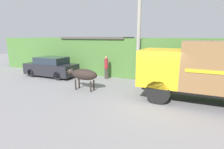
# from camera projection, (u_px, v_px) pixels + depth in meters

# --- Properties ---
(ground_plane) EXTENTS (60.00, 60.00, 0.00)m
(ground_plane) POSITION_uv_depth(u_px,v_px,m) (154.00, 100.00, 8.84)
(ground_plane) COLOR gray
(hillside_embankment) EXTENTS (32.00, 5.90, 3.03)m
(hillside_embankment) POSITION_uv_depth(u_px,v_px,m) (170.00, 57.00, 14.55)
(hillside_embankment) COLOR #4C7A38
(hillside_embankment) RESTS_ON ground_plane
(building_backdrop) EXTENTS (5.75, 2.70, 3.12)m
(building_backdrop) POSITION_uv_depth(u_px,v_px,m) (98.00, 55.00, 15.36)
(building_backdrop) COLOR #8CC69E
(building_backdrop) RESTS_ON ground_plane
(cargo_truck) EXTENTS (6.55, 2.47, 2.96)m
(cargo_truck) POSITION_uv_depth(u_px,v_px,m) (214.00, 69.00, 8.08)
(cargo_truck) COLOR #2D2D2D
(cargo_truck) RESTS_ON ground_plane
(brown_cow) EXTENTS (2.07, 0.66, 1.29)m
(brown_cow) POSITION_uv_depth(u_px,v_px,m) (84.00, 75.00, 10.38)
(brown_cow) COLOR #2D231E
(brown_cow) RESTS_ON ground_plane
(parked_suv) EXTENTS (4.28, 1.73, 1.57)m
(parked_suv) POSITION_uv_depth(u_px,v_px,m) (51.00, 67.00, 13.95)
(parked_suv) COLOR #232328
(parked_suv) RESTS_ON ground_plane
(pedestrian_on_hill) EXTENTS (0.35, 0.35, 1.73)m
(pedestrian_on_hill) POSITION_uv_depth(u_px,v_px,m) (106.00, 66.00, 13.15)
(pedestrian_on_hill) COLOR #38332D
(pedestrian_on_hill) RESTS_ON ground_plane
(utility_pole) EXTENTS (0.90, 0.27, 6.45)m
(utility_pole) POSITION_uv_depth(u_px,v_px,m) (139.00, 34.00, 12.08)
(utility_pole) COLOR #9E998E
(utility_pole) RESTS_ON ground_plane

